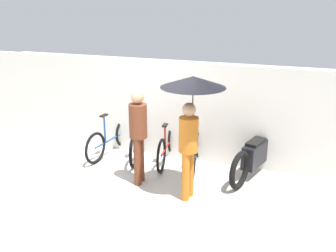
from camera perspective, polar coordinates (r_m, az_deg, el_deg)
ground_plane at (r=6.72m, az=-7.74°, el=-10.11°), size 30.00×30.00×0.00m
back_wall at (r=7.96m, az=-1.45°, el=2.64°), size 11.09×0.12×2.04m
parked_bicycle_0 at (r=8.23m, az=-8.73°, el=-1.92°), size 0.44×1.76×1.04m
parked_bicycle_1 at (r=7.98m, az=-4.55°, el=-2.41°), size 0.57×1.62×1.06m
parked_bicycle_2 at (r=7.76m, az=-0.15°, el=-2.94°), size 0.47×1.73×1.00m
parked_bicycle_3 at (r=7.52m, az=4.31°, el=-3.64°), size 0.53×1.76×1.04m
pedestrian_leading at (r=6.64m, az=-4.56°, el=-0.56°), size 0.32×0.32×1.76m
pedestrian_center at (r=5.99m, az=3.60°, el=3.52°), size 1.05×1.05×2.08m
motorcycle at (r=7.33m, az=13.07°, el=-4.44°), size 0.75×1.99×0.92m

